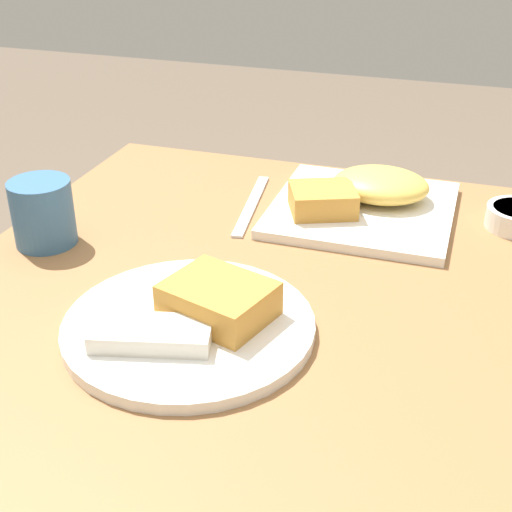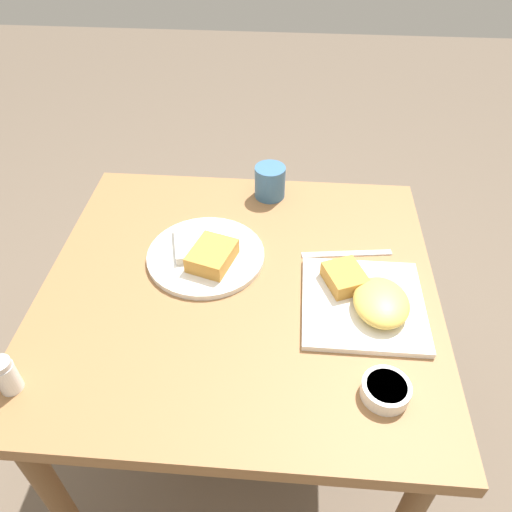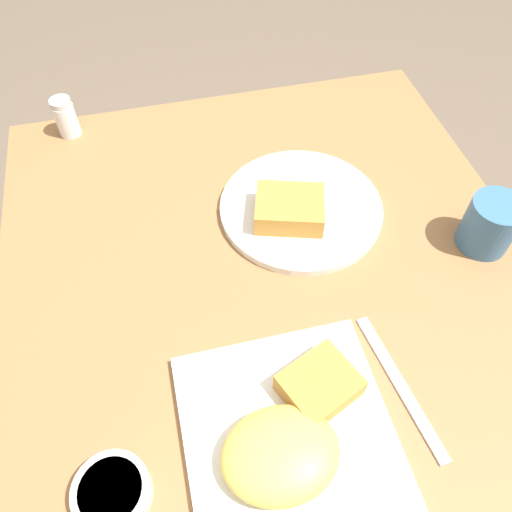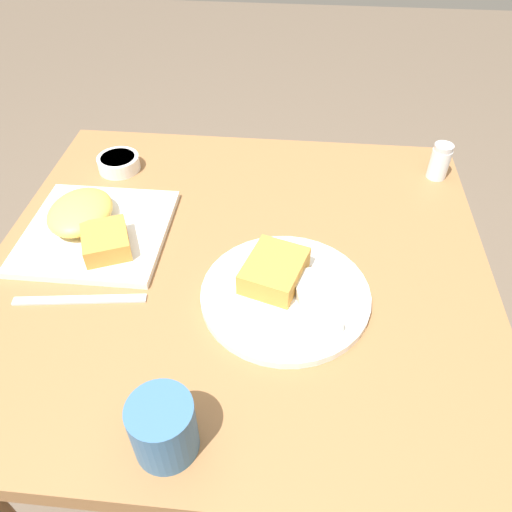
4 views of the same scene
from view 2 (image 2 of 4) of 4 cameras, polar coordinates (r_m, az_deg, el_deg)
name	(u,v)px [view 2 (image 2 of 4)]	position (r m, az deg, el deg)	size (l,w,h in m)	color
ground_plane	(244,446)	(1.76, -1.33, -20.93)	(8.00, 8.00, 0.00)	brown
dining_table	(240,313)	(1.20, -1.83, -6.51)	(0.84, 0.88, 0.77)	olive
plate_square_near	(367,300)	(1.09, 12.59, -4.88)	(0.26, 0.26, 0.06)	white
plate_oval_far	(206,255)	(1.18, -5.77, 0.17)	(0.28, 0.28, 0.05)	white
sauce_ramekin	(386,390)	(0.96, 14.60, -14.59)	(0.09, 0.09, 0.03)	white
salt_shaker	(7,377)	(1.03, -26.59, -12.26)	(0.04, 0.04, 0.08)	white
butter_knife	(347,254)	(1.22, 10.32, 0.25)	(0.04, 0.22, 0.00)	silver
coffee_mug	(270,182)	(1.36, 1.60, 8.47)	(0.08, 0.08, 0.09)	#386693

